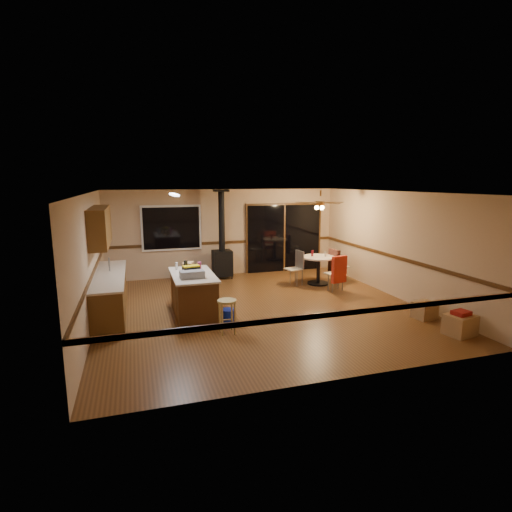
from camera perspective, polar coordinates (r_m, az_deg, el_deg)
name	(u,v)px	position (r m, az deg, el deg)	size (l,w,h in m)	color
floor	(260,308)	(9.14, 0.56, -7.44)	(7.00, 7.00, 0.00)	brown
ceiling	(260,192)	(8.69, 0.59, 9.08)	(7.00, 7.00, 0.00)	silver
wall_back	(225,233)	(12.17, -4.43, 3.36)	(7.00, 7.00, 0.00)	tan
wall_front	(336,294)	(5.67, 11.39, -5.32)	(7.00, 7.00, 0.00)	tan
wall_left	(90,261)	(8.47, -22.63, -0.65)	(7.00, 7.00, 0.00)	tan
wall_right	(395,244)	(10.42, 19.25, 1.56)	(7.00, 7.00, 0.00)	tan
chair_rail	(260,265)	(8.88, 0.57, -1.29)	(7.00, 7.00, 0.08)	#412610
window	(172,228)	(11.85, -11.98, 3.94)	(1.72, 0.10, 1.32)	black
sliding_door	(284,238)	(12.70, 4.03, 2.54)	(2.52, 0.10, 2.10)	black
lower_cabinets	(110,295)	(9.12, -20.07, -5.32)	(0.60, 3.00, 0.86)	brown
countertop	(109,275)	(9.01, -20.26, -2.57)	(0.64, 3.04, 0.04)	#C7B29A
upper_cabinets	(100,226)	(9.06, -21.40, 3.97)	(0.35, 2.00, 0.80)	brown
kitchen_island	(193,294)	(8.69, -8.95, -5.41)	(0.88, 1.68, 0.90)	#4E2B13
wood_stove	(222,254)	(11.78, -4.86, 0.30)	(0.55, 0.50, 2.52)	black
ceiling_fan	(320,205)	(11.01, 9.17, 7.26)	(0.24, 0.24, 0.55)	brown
fluorescent_strip	(174,195)	(8.63, -11.64, 8.59)	(0.10, 1.20, 0.04)	white
toolbox_grey	(192,274)	(8.21, -9.13, -2.60)	(0.49, 0.27, 0.15)	slate
toolbox_black	(191,271)	(8.41, -9.23, -2.16)	(0.34, 0.18, 0.19)	black
toolbox_yellow_lid	(191,266)	(8.39, -9.25, -1.45)	(0.34, 0.18, 0.03)	gold
box_on_island	(188,266)	(8.91, -9.67, -1.47)	(0.20, 0.28, 0.18)	#9A7144
bottle_dark	(186,267)	(8.58, -9.99, -1.59)	(0.08, 0.08, 0.29)	black
bottle_pink	(200,267)	(8.62, -8.06, -1.63)	(0.08, 0.08, 0.24)	#D84C8C
bottle_white	(177,266)	(9.01, -11.28, -1.42)	(0.06, 0.06, 0.17)	white
bar_stool	(227,317)	(7.62, -4.14, -8.63)	(0.36, 0.36, 0.65)	tan
blue_bucket	(228,315)	(8.33, -3.99, -8.40)	(0.30, 0.30, 0.25)	#0D25C3
dining_table	(318,265)	(11.23, 8.92, -1.31)	(0.96, 0.96, 0.78)	black
glass_red	(312,253)	(11.19, 8.05, 0.40)	(0.06, 0.06, 0.17)	#590C14
glass_cream	(326,254)	(11.21, 9.90, 0.26)	(0.06, 0.06, 0.13)	beige
chair_left	(297,264)	(11.09, 5.88, -1.11)	(0.47, 0.47, 0.51)	tan
chair_near	(338,269)	(10.52, 11.70, -1.87)	(0.51, 0.54, 0.70)	tan
chair_right	(335,262)	(11.48, 11.19, -0.81)	(0.51, 0.47, 0.70)	tan
box_under_window	(187,274)	(11.77, -9.76, -2.57)	(0.44, 0.35, 0.35)	#9A7144
box_corner_a	(460,325)	(8.48, 27.13, -8.74)	(0.51, 0.43, 0.39)	#9A7144
box_corner_b	(424,310)	(9.16, 22.92, -7.13)	(0.43, 0.37, 0.35)	#9A7144
box_small_red	(461,313)	(8.41, 27.27, -7.23)	(0.30, 0.25, 0.08)	maroon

